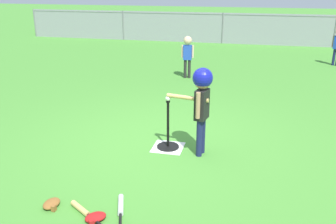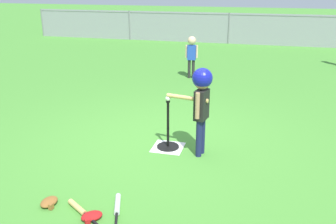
# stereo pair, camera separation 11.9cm
# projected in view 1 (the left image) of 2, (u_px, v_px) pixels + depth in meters

# --- Properties ---
(ground_plane) EXTENTS (60.00, 60.00, 0.00)m
(ground_plane) POSITION_uv_depth(u_px,v_px,m) (162.00, 144.00, 5.48)
(ground_plane) COLOR #478C33
(home_plate) EXTENTS (0.44, 0.44, 0.01)m
(home_plate) POSITION_uv_depth(u_px,v_px,m) (168.00, 147.00, 5.35)
(home_plate) COLOR white
(home_plate) RESTS_ON ground_plane
(batting_tee) EXTENTS (0.32, 0.32, 0.71)m
(batting_tee) POSITION_uv_depth(u_px,v_px,m) (168.00, 140.00, 5.32)
(batting_tee) COLOR black
(batting_tee) RESTS_ON ground_plane
(baseball_on_tee) EXTENTS (0.07, 0.07, 0.07)m
(baseball_on_tee) POSITION_uv_depth(u_px,v_px,m) (168.00, 98.00, 5.10)
(baseball_on_tee) COLOR white
(baseball_on_tee) RESTS_ON batting_tee
(batter_child) EXTENTS (0.64, 0.35, 1.23)m
(batter_child) POSITION_uv_depth(u_px,v_px,m) (202.00, 94.00, 4.86)
(batter_child) COLOR #191E4C
(batter_child) RESTS_ON ground_plane
(fielder_near_left) EXTENTS (0.31, 0.20, 1.03)m
(fielder_near_left) POSITION_uv_depth(u_px,v_px,m) (188.00, 51.00, 8.94)
(fielder_near_left) COLOR #262626
(fielder_near_left) RESTS_ON ground_plane
(spare_bat_silver) EXTENTS (0.28, 0.67, 0.06)m
(spare_bat_silver) POSITION_uv_depth(u_px,v_px,m) (121.00, 209.00, 3.87)
(spare_bat_silver) COLOR silver
(spare_bat_silver) RESTS_ON ground_plane
(spare_bat_wood) EXTENTS (0.55, 0.39, 0.06)m
(spare_bat_wood) POSITION_uv_depth(u_px,v_px,m) (84.00, 211.00, 3.83)
(spare_bat_wood) COLOR #DBB266
(spare_bat_wood) RESTS_ON ground_plane
(glove_by_plate) EXTENTS (0.18, 0.23, 0.07)m
(glove_by_plate) POSITION_uv_depth(u_px,v_px,m) (52.00, 204.00, 3.95)
(glove_by_plate) COLOR brown
(glove_by_plate) RESTS_ON ground_plane
(glove_near_bats) EXTENTS (0.27, 0.27, 0.07)m
(glove_near_bats) POSITION_uv_depth(u_px,v_px,m) (95.00, 217.00, 3.72)
(glove_near_bats) COLOR #B21919
(glove_near_bats) RESTS_ON ground_plane
(outfield_fence) EXTENTS (16.06, 0.06, 1.15)m
(outfield_fence) POSITION_uv_depth(u_px,v_px,m) (223.00, 27.00, 13.95)
(outfield_fence) COLOR slate
(outfield_fence) RESTS_ON ground_plane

